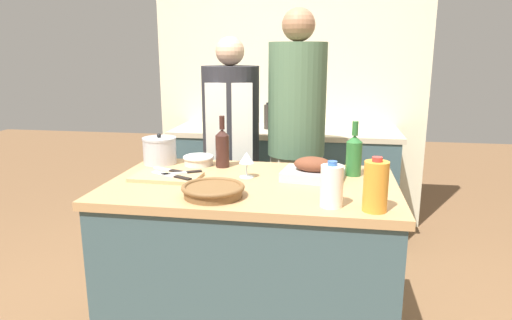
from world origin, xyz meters
name	(u,v)px	position (x,y,z in m)	size (l,w,h in m)	color
kitchen_island	(252,267)	(0.00, 0.00, 0.45)	(1.38, 0.84, 0.90)	#3D565B
back_counter	(284,182)	(0.00, 1.59, 0.45)	(1.83, 0.60, 0.89)	#3D565B
back_wall	(290,80)	(0.00, 1.94, 1.27)	(2.33, 0.10, 2.55)	beige
roasting_pan	(313,171)	(0.29, 0.10, 0.94)	(0.32, 0.25, 0.11)	#BCBCC1
wicker_basket	(213,190)	(-0.13, -0.25, 0.93)	(0.28, 0.28, 0.05)	brown
cutting_board	(166,177)	(-0.43, -0.01, 0.91)	(0.34, 0.21, 0.02)	tan
stock_pot	(160,150)	(-0.57, 0.29, 0.97)	(0.19, 0.19, 0.17)	#B7B7BC
mixing_bowl	(199,160)	(-0.35, 0.29, 0.93)	(0.17, 0.17, 0.05)	beige
juice_jug	(376,186)	(0.55, -0.32, 1.00)	(0.10, 0.10, 0.22)	orange
milk_jug	(332,186)	(0.38, -0.30, 0.99)	(0.09, 0.09, 0.19)	white
wine_bottle_green	(354,154)	(0.49, 0.21, 1.01)	(0.08, 0.08, 0.28)	#28662D
wine_bottle_dark	(222,147)	(-0.21, 0.27, 1.01)	(0.07, 0.07, 0.28)	#381E19
wine_glass_left	(247,159)	(-0.04, 0.08, 0.99)	(0.08, 0.08, 0.13)	silver
knife_chef	(173,176)	(-0.39, -0.02, 0.92)	(0.24, 0.14, 0.01)	#B7B7BC
knife_paring	(183,173)	(-0.36, 0.04, 0.92)	(0.19, 0.13, 0.01)	#B7B7BC
knife_bread	(169,170)	(-0.45, 0.08, 0.92)	(0.18, 0.09, 0.01)	#B7B7BC
stand_mixer	(226,115)	(-0.47, 1.51, 1.01)	(0.18, 0.14, 0.28)	#333842
condiment_bottle_tall	(278,122)	(-0.05, 1.45, 0.97)	(0.06, 0.06, 0.18)	maroon
condiment_bottle_short	(268,117)	(-0.14, 1.59, 0.99)	(0.06, 0.06, 0.22)	#332D28
person_cook_aproned	(231,147)	(-0.29, 0.87, 0.88)	(0.38, 0.40, 1.61)	beige
person_cook_guest	(296,135)	(0.15, 0.85, 0.98)	(0.37, 0.37, 1.78)	beige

